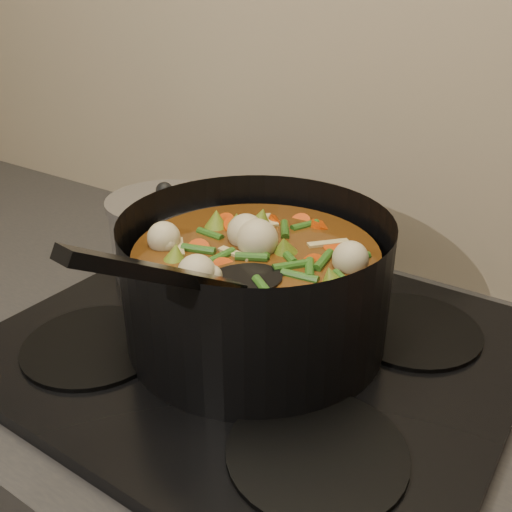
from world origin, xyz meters
The scene contains 3 objects.
stovetop centered at (0.00, 1.93, 0.92)m, with size 0.62×0.54×0.03m.
stockpot centered at (0.00, 1.94, 1.01)m, with size 0.41×0.49×0.24m.
saucepan centered at (-0.22, 2.01, 0.99)m, with size 0.18×0.18×0.15m.
Camera 1 is at (0.34, 1.42, 1.36)m, focal length 40.00 mm.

